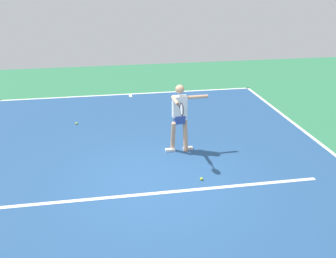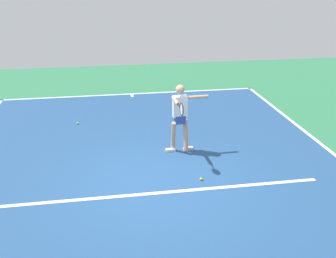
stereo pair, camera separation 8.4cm
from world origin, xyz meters
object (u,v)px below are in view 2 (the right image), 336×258
(tennis_ball_near_service_line, at_px, (201,179))
(tennis_ball_near_player, at_px, (186,96))
(tennis_player, at_px, (180,114))
(tennis_ball_by_baseline, at_px, (78,123))

(tennis_ball_near_service_line, xyz_separation_m, tennis_ball_near_player, (-0.88, -5.85, 0.00))
(tennis_player, relative_size, tennis_ball_near_service_line, 25.79)
(tennis_player, bearing_deg, tennis_ball_near_player, -105.81)
(tennis_ball_by_baseline, relative_size, tennis_ball_near_player, 1.00)
(tennis_ball_near_player, bearing_deg, tennis_ball_by_baseline, 29.46)
(tennis_ball_by_baseline, xyz_separation_m, tennis_ball_near_player, (-3.66, -2.07, 0.00))
(tennis_ball_near_service_line, bearing_deg, tennis_ball_by_baseline, -53.72)
(tennis_ball_near_player, bearing_deg, tennis_ball_near_service_line, 81.40)
(tennis_ball_near_service_line, height_order, tennis_ball_by_baseline, same)
(tennis_player, xyz_separation_m, tennis_ball_near_service_line, (-0.17, 1.50, -0.94))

